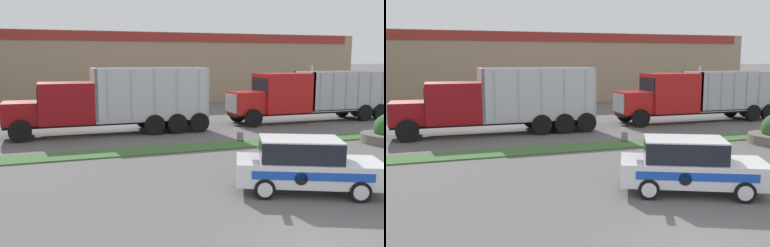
# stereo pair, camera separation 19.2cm
# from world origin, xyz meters

# --- Properties ---
(ground_plane) EXTENTS (600.00, 600.00, 0.00)m
(ground_plane) POSITION_xyz_m (0.00, 0.00, 0.00)
(ground_plane) COLOR #5B5959
(grass_verge) EXTENTS (120.00, 1.67, 0.06)m
(grass_verge) POSITION_xyz_m (0.00, 11.07, 0.03)
(grass_verge) COLOR #3D6633
(grass_verge) RESTS_ON ground_plane
(centre_line_3) EXTENTS (2.40, 0.14, 0.01)m
(centre_line_3) POSITION_xyz_m (-4.64, 15.91, 0.00)
(centre_line_3) COLOR yellow
(centre_line_3) RESTS_ON ground_plane
(centre_line_4) EXTENTS (2.40, 0.14, 0.01)m
(centre_line_4) POSITION_xyz_m (0.76, 15.91, 0.00)
(centre_line_4) COLOR yellow
(centre_line_4) RESTS_ON ground_plane
(centre_line_5) EXTENTS (2.40, 0.14, 0.01)m
(centre_line_5) POSITION_xyz_m (6.16, 15.91, 0.00)
(centre_line_5) COLOR yellow
(centre_line_5) RESTS_ON ground_plane
(centre_line_6) EXTENTS (2.40, 0.14, 0.01)m
(centre_line_6) POSITION_xyz_m (11.56, 15.91, 0.00)
(centre_line_6) COLOR yellow
(centre_line_6) RESTS_ON ground_plane
(dump_truck_lead) EXTENTS (11.34, 2.63, 3.76)m
(dump_truck_lead) POSITION_xyz_m (9.92, 16.95, 1.70)
(dump_truck_lead) COLOR black
(dump_truck_lead) RESTS_ON ground_plane
(dump_truck_mid) EXTENTS (11.15, 2.85, 3.69)m
(dump_truck_mid) POSITION_xyz_m (-3.27, 16.43, 1.62)
(dump_truck_mid) COLOR black
(dump_truck_mid) RESTS_ON ground_plane
(rally_car) EXTENTS (4.83, 3.53, 1.76)m
(rally_car) POSITION_xyz_m (1.87, 3.57, 0.88)
(rally_car) COLOR white
(rally_car) RESTS_ON ground_plane
(store_building_backdrop) EXTENTS (40.41, 12.10, 6.66)m
(store_building_backdrop) POSITION_xyz_m (5.74, 37.29, 3.33)
(store_building_backdrop) COLOR #9E896B
(store_building_backdrop) RESTS_ON ground_plane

